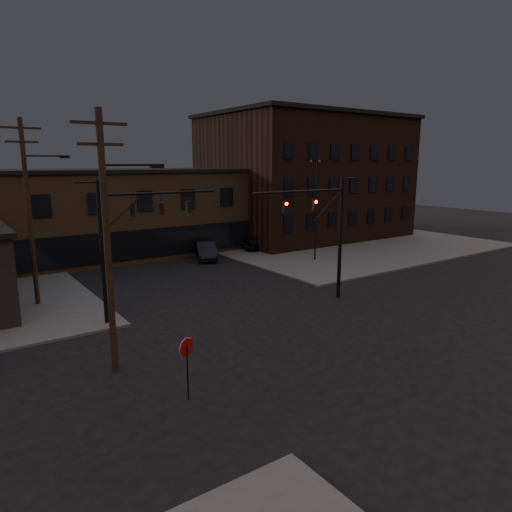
{
  "coord_description": "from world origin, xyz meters",
  "views": [
    {
      "loc": [
        -15.06,
        -16.59,
        8.88
      ],
      "look_at": [
        0.03,
        4.95,
        3.5
      ],
      "focal_mm": 32.0,
      "sensor_mm": 36.0,
      "label": 1
    }
  ],
  "objects_px": {
    "traffic_signal_near": "(328,226)",
    "parked_car_lot_a": "(259,242)",
    "car_crossing": "(206,250)",
    "parked_car_lot_b": "(254,237)",
    "stop_sign": "(187,354)",
    "traffic_signal_far": "(125,234)"
  },
  "relations": [
    {
      "from": "stop_sign",
      "to": "parked_car_lot_a",
      "type": "distance_m",
      "value": 30.46
    },
    {
      "from": "car_crossing",
      "to": "parked_car_lot_b",
      "type": "bearing_deg",
      "value": 50.21
    },
    {
      "from": "stop_sign",
      "to": "parked_car_lot_a",
      "type": "xyz_separation_m",
      "value": [
        19.74,
        23.18,
        -1.01
      ]
    },
    {
      "from": "traffic_signal_far",
      "to": "parked_car_lot_a",
      "type": "xyz_separation_m",
      "value": [
        18.46,
        13.19,
        -4.17
      ]
    },
    {
      "from": "parked_car_lot_a",
      "to": "parked_car_lot_b",
      "type": "distance_m",
      "value": 3.95
    },
    {
      "from": "parked_car_lot_a",
      "to": "car_crossing",
      "type": "bearing_deg",
      "value": 75.47
    },
    {
      "from": "traffic_signal_near",
      "to": "car_crossing",
      "type": "height_order",
      "value": "traffic_signal_near"
    },
    {
      "from": "traffic_signal_near",
      "to": "parked_car_lot_a",
      "type": "height_order",
      "value": "traffic_signal_near"
    },
    {
      "from": "traffic_signal_near",
      "to": "parked_car_lot_a",
      "type": "xyz_separation_m",
      "value": [
        6.39,
        16.69,
        -4.09
      ]
    },
    {
      "from": "traffic_signal_near",
      "to": "stop_sign",
      "type": "bearing_deg",
      "value": -154.1
    },
    {
      "from": "traffic_signal_far",
      "to": "stop_sign",
      "type": "xyz_separation_m",
      "value": [
        -1.28,
        -9.99,
        -3.17
      ]
    },
    {
      "from": "parked_car_lot_b",
      "to": "traffic_signal_near",
      "type": "bearing_deg",
      "value": 160.84
    },
    {
      "from": "traffic_signal_far",
      "to": "parked_car_lot_b",
      "type": "height_order",
      "value": "traffic_signal_far"
    },
    {
      "from": "parked_car_lot_a",
      "to": "parked_car_lot_b",
      "type": "relative_size",
      "value": 0.98
    },
    {
      "from": "traffic_signal_far",
      "to": "parked_car_lot_b",
      "type": "bearing_deg",
      "value": 39.44
    },
    {
      "from": "traffic_signal_near",
      "to": "parked_car_lot_a",
      "type": "distance_m",
      "value": 18.34
    },
    {
      "from": "stop_sign",
      "to": "car_crossing",
      "type": "distance_m",
      "value": 26.06
    },
    {
      "from": "traffic_signal_near",
      "to": "parked_car_lot_b",
      "type": "height_order",
      "value": "traffic_signal_near"
    },
    {
      "from": "parked_car_lot_a",
      "to": "car_crossing",
      "type": "distance_m",
      "value": 6.6
    },
    {
      "from": "parked_car_lot_a",
      "to": "parked_car_lot_b",
      "type": "xyz_separation_m",
      "value": [
        1.83,
        3.5,
        -0.09
      ]
    },
    {
      "from": "stop_sign",
      "to": "car_crossing",
      "type": "xyz_separation_m",
      "value": [
        13.18,
        22.46,
        -1.02
      ]
    },
    {
      "from": "parked_car_lot_b",
      "to": "parked_car_lot_a",
      "type": "bearing_deg",
      "value": 155.36
    }
  ]
}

